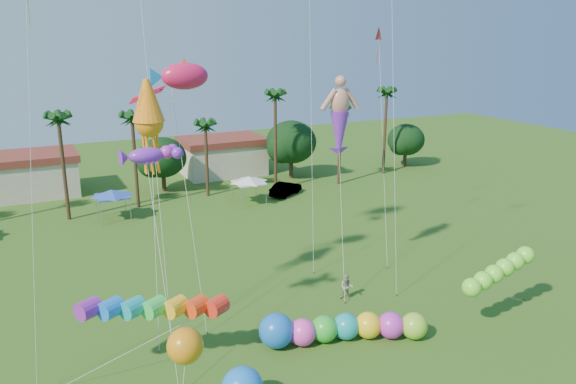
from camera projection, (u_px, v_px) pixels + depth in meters
name	position (u px, v px, depth m)	size (l,w,h in m)	color
tree_line	(186.00, 155.00, 64.42)	(69.46, 8.91, 11.00)	#3A2819
buildings_row	(119.00, 169.00, 67.43)	(35.00, 7.00, 4.00)	beige
tent_row	(113.00, 194.00, 54.19)	(31.00, 4.00, 0.60)	white
car_b	(286.00, 189.00, 63.60)	(1.62, 4.64, 1.53)	#4C4C54
spectator_b	(347.00, 287.00, 38.71)	(0.88, 0.69, 1.81)	#9B9981
caterpillar_inflatable	(337.00, 328.00, 33.39)	(9.99, 4.89, 2.08)	#FF43CA
rainbow_tube	(183.00, 314.00, 30.01)	(10.11, 3.63, 3.88)	red
green_worm	(472.00, 288.00, 34.16)	(9.55, 2.54, 3.58)	#75F436
orange_ball_kite	(185.00, 346.00, 21.70)	(1.82, 1.82, 6.88)	orange
merman_kite	(340.00, 121.00, 39.44)	(3.04, 5.19, 14.49)	tan
fish_kite	(185.00, 76.00, 34.30)	(4.47, 5.29, 16.18)	#E81954
squid_kite	(149.00, 123.00, 33.05)	(2.23, 5.27, 15.36)	orange
lobster_kite	(147.00, 156.00, 29.56)	(3.53, 5.97, 12.22)	purple
delta_kite_red	(379.00, 38.00, 44.08)	(2.39, 5.44, 18.31)	red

